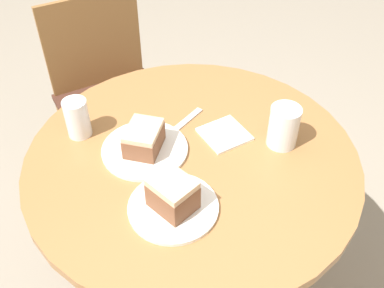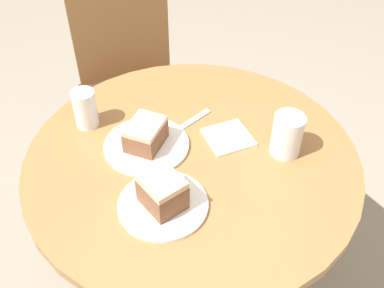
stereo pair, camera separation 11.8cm
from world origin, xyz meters
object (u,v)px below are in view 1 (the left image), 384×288
(plate_near, at_px, (145,149))
(plate_far, at_px, (173,207))
(chair, at_px, (111,95))
(cake_slice_near, at_px, (144,138))
(glass_lemonade, at_px, (283,128))
(glass_water, at_px, (78,120))
(cake_slice_far, at_px, (173,194))

(plate_near, relative_size, plate_far, 1.07)
(chair, relative_size, cake_slice_near, 6.04)
(glass_lemonade, bearing_deg, plate_far, -165.46)
(chair, xyz_separation_m, cake_slice_near, (-0.08, -0.73, 0.37))
(plate_near, bearing_deg, glass_water, 135.08)
(plate_far, bearing_deg, chair, 84.97)
(glass_lemonade, bearing_deg, cake_slice_near, 160.78)
(glass_water, bearing_deg, chair, 69.40)
(chair, distance_m, cake_slice_near, 0.82)
(cake_slice_near, bearing_deg, glass_lemonade, -19.22)
(cake_slice_far, height_order, glass_water, glass_water)
(plate_near, height_order, glass_water, glass_water)
(glass_lemonade, bearing_deg, chair, 108.09)
(plate_far, xyz_separation_m, glass_lemonade, (0.36, 0.09, 0.05))
(plate_far, xyz_separation_m, glass_water, (-0.14, 0.36, 0.05))
(chair, height_order, plate_far, chair)
(chair, height_order, glass_water, glass_water)
(plate_near, bearing_deg, cake_slice_near, 0.00)
(glass_lemonade, bearing_deg, glass_water, 151.87)
(cake_slice_far, bearing_deg, plate_near, 88.41)
(cake_slice_near, bearing_deg, plate_far, -91.59)
(plate_near, relative_size, cake_slice_far, 1.87)
(plate_near, distance_m, cake_slice_near, 0.04)
(plate_far, xyz_separation_m, cake_slice_near, (0.01, 0.22, 0.04))
(chair, relative_size, plate_near, 3.61)
(cake_slice_near, bearing_deg, glass_water, 135.08)
(cake_slice_far, distance_m, glass_lemonade, 0.37)
(cake_slice_far, xyz_separation_m, glass_lemonade, (0.36, 0.09, 0.00))
(cake_slice_far, distance_m, glass_water, 0.39)
(cake_slice_far, relative_size, glass_water, 1.11)
(cake_slice_near, xyz_separation_m, cake_slice_far, (-0.01, -0.22, 0.01))
(chair, bearing_deg, plate_far, -99.87)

